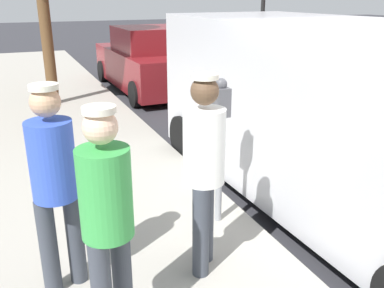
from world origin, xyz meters
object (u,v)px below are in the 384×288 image
Objects in this scene: pedestrian_in_green at (107,214)px; parked_van at (331,111)px; parking_meter_near at (220,127)px; pedestrian_in_white at (204,164)px; pedestrian_in_blue at (54,179)px; parked_sedan_behind at (149,62)px.

parked_van reaches higher than pedestrian_in_green.
parking_meter_near is 0.89× the size of pedestrian_in_white.
pedestrian_in_blue is at bearing -10.49° from pedestrian_in_white.
parking_meter_near is 0.83m from pedestrian_in_white.
parked_van is at bearing -169.10° from pedestrian_in_blue.
pedestrian_in_blue is 0.32× the size of parked_van.
pedestrian_in_blue is at bearing 15.78° from parking_meter_near.
pedestrian_in_green is 0.31× the size of parked_van.
parked_van is (-1.50, -0.14, -0.03)m from parking_meter_near.
pedestrian_in_blue is 1.16m from pedestrian_in_white.
parked_van is (-1.98, -0.81, 0.03)m from pedestrian_in_white.
parked_van is at bearing -157.71° from pedestrian_in_white.
pedestrian_in_blue is at bearing 10.90° from parked_van.
parking_meter_near is at bearing -125.73° from pedestrian_in_white.
parked_van reaches higher than pedestrian_in_white.
parked_sedan_behind is at bearing -90.09° from parked_van.
pedestrian_in_blue is 0.98× the size of pedestrian_in_white.
pedestrian_in_green reaches higher than parked_sedan_behind.
parking_meter_near is at bearing 77.98° from parked_sedan_behind.
parking_meter_near is 1.69m from pedestrian_in_blue.
pedestrian_in_white is 0.32× the size of parked_van.
parking_meter_near is 7.27m from parked_sedan_behind.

